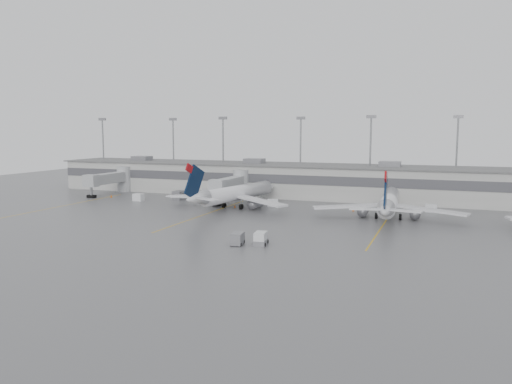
% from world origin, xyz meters
% --- Properties ---
extents(ground, '(260.00, 260.00, 0.00)m').
position_xyz_m(ground, '(0.00, 0.00, 0.00)').
color(ground, '#535356').
rests_on(ground, ground).
extents(terminal, '(152.00, 17.00, 9.45)m').
position_xyz_m(terminal, '(-0.01, 57.98, 4.17)').
color(terminal, '#A4A49F').
rests_on(terminal, ground).
extents(light_masts, '(142.40, 8.00, 20.60)m').
position_xyz_m(light_masts, '(0.00, 63.75, 12.03)').
color(light_masts, gray).
rests_on(light_masts, ground).
extents(jet_bridge_left, '(4.00, 17.20, 7.00)m').
position_xyz_m(jet_bridge_left, '(-55.50, 45.72, 3.87)').
color(jet_bridge_left, '#96989B').
rests_on(jet_bridge_left, ground).
extents(jet_bridge_right, '(4.00, 17.20, 7.00)m').
position_xyz_m(jet_bridge_right, '(-20.50, 45.72, 3.87)').
color(jet_bridge_right, '#96989B').
rests_on(jet_bridge_right, ground).
extents(stand_markings, '(105.25, 40.00, 0.01)m').
position_xyz_m(stand_markings, '(-0.00, 24.00, 0.01)').
color(stand_markings, '#DEA50D').
rests_on(stand_markings, ground).
extents(jet_mid_left, '(28.86, 32.67, 10.68)m').
position_xyz_m(jet_mid_left, '(-15.17, 33.05, 3.32)').
color(jet_mid_left, silver).
rests_on(jet_mid_left, ground).
extents(jet_mid_right, '(28.60, 32.12, 10.39)m').
position_xyz_m(jet_mid_right, '(17.69, 31.57, 3.23)').
color(jet_mid_right, silver).
rests_on(jet_mid_right, ground).
extents(baggage_tug, '(2.30, 3.20, 1.92)m').
position_xyz_m(baggage_tug, '(2.32, 2.39, 0.75)').
color(baggage_tug, silver).
rests_on(baggage_tug, ground).
extents(baggage_cart, '(1.99, 3.01, 1.81)m').
position_xyz_m(baggage_cart, '(-0.88, 1.19, 0.94)').
color(baggage_cart, slate).
rests_on(baggage_cart, ground).
extents(gse_uld_a, '(2.58, 1.84, 1.74)m').
position_xyz_m(gse_uld_a, '(-41.21, 35.43, 0.87)').
color(gse_uld_a, silver).
rests_on(gse_uld_a, ground).
extents(gse_uld_b, '(2.73, 2.29, 1.65)m').
position_xyz_m(gse_uld_b, '(-8.02, 38.18, 0.82)').
color(gse_uld_b, silver).
rests_on(gse_uld_b, ground).
extents(gse_uld_c, '(2.29, 1.54, 1.61)m').
position_xyz_m(gse_uld_c, '(25.10, 42.97, 0.81)').
color(gse_uld_c, silver).
rests_on(gse_uld_c, ground).
extents(gse_loader, '(2.27, 3.53, 2.17)m').
position_xyz_m(gse_loader, '(-33.21, 41.04, 1.09)').
color(gse_loader, slate).
rests_on(gse_loader, ground).
extents(cone_a, '(0.47, 0.47, 0.75)m').
position_xyz_m(cone_a, '(-51.21, 38.23, 0.37)').
color(cone_a, '#E05D04').
rests_on(cone_a, ground).
extents(cone_b, '(0.38, 0.38, 0.61)m').
position_xyz_m(cone_b, '(-15.38, 34.02, 0.30)').
color(cone_b, '#E05D04').
rests_on(cone_b, ground).
extents(cone_c, '(0.50, 0.50, 0.80)m').
position_xyz_m(cone_c, '(9.85, 38.23, 0.40)').
color(cone_c, '#E05D04').
rests_on(cone_c, ground).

